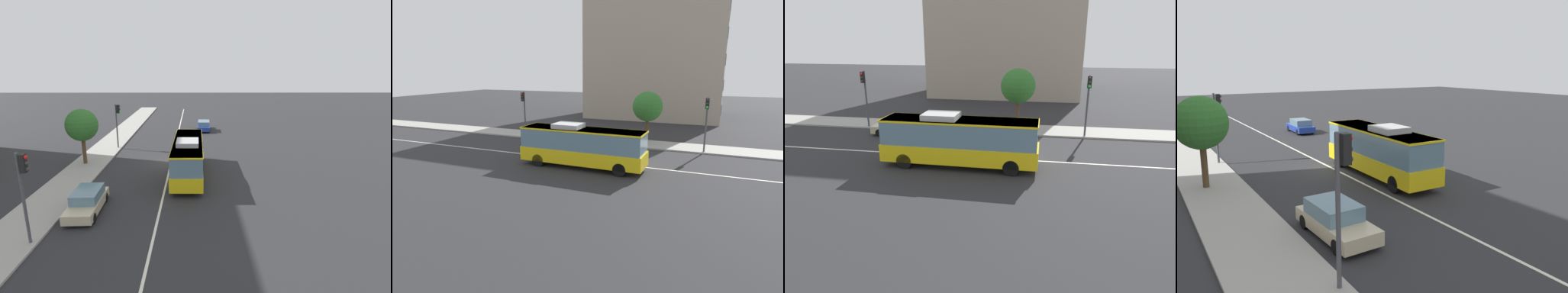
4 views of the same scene
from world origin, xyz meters
TOP-DOWN VIEW (x-y plane):
  - ground_plane at (0.00, 0.00)m, footprint 160.00×160.00m
  - sidewalk_kerb at (0.00, 7.97)m, footprint 80.00×3.57m
  - lane_centre_line at (0.00, 0.00)m, footprint 76.00×0.16m
  - transit_bus at (-3.16, -1.77)m, footprint 10.02×2.59m
  - sedan_beige at (-9.92, 4.77)m, footprint 4.56×1.95m
  - traffic_light_near_corner at (-13.78, 6.41)m, footprint 0.32×0.62m
  - traffic_light_mid_block at (5.59, 6.44)m, footprint 0.33×0.62m
  - street_tree_kerbside_left at (-0.20, 8.37)m, footprint 3.07×3.07m
  - office_block_background at (-3.38, 31.58)m, footprint 20.49×17.39m

SIDE VIEW (x-z plane):
  - ground_plane at x=0.00m, z-range 0.00..0.00m
  - lane_centre_line at x=0.00m, z-range 0.00..0.01m
  - sidewalk_kerb at x=0.00m, z-range 0.00..0.14m
  - sedan_beige at x=-9.92m, z-range -0.01..1.46m
  - transit_bus at x=-3.16m, z-range 0.08..3.54m
  - traffic_light_near_corner at x=-13.78m, z-range 0.96..6.16m
  - traffic_light_mid_block at x=5.59m, z-range 0.96..6.16m
  - street_tree_kerbside_left at x=-0.20m, z-range 1.17..6.64m
  - office_block_background at x=-3.38m, z-range 0.00..23.80m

